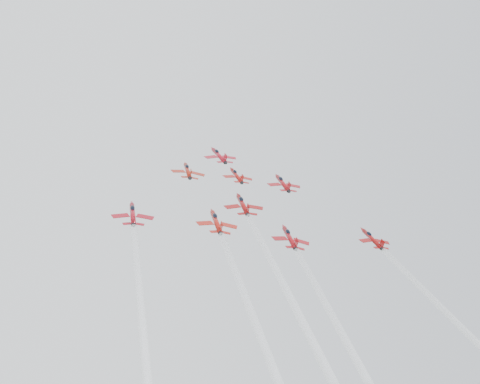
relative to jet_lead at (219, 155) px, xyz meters
name	(u,v)px	position (x,y,z in m)	size (l,w,h in m)	color
jet_lead	(219,155)	(0.00, 0.00, 0.00)	(10.57, 12.91, 10.12)	#AB101F
jet_row2_left	(187,170)	(-13.49, -12.91, -10.01)	(9.60, 11.73, 9.20)	#A41F0F
jet_row2_center	(237,175)	(1.06, -12.76, -9.89)	(9.03, 11.02, 8.64)	#A6140F
jet_row2_right	(283,183)	(14.76, -14.47, -11.20)	(10.17, 12.42, 9.74)	#9E0F15
jet_center	(325,328)	(-3.27, -67.47, -52.32)	(10.12, 87.96, 68.51)	maroon
jet_rear_farleft	(166,352)	(-31.86, -71.67, -55.57)	(9.15, 79.61, 62.00)	maroon
jet_rear_left	(292,365)	(-13.11, -74.32, -57.62)	(9.66, 83.98, 65.40)	#AF1A10
jet_rear_right	(393,376)	(3.17, -76.77, -59.51)	(9.19, 79.90, 62.23)	maroon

